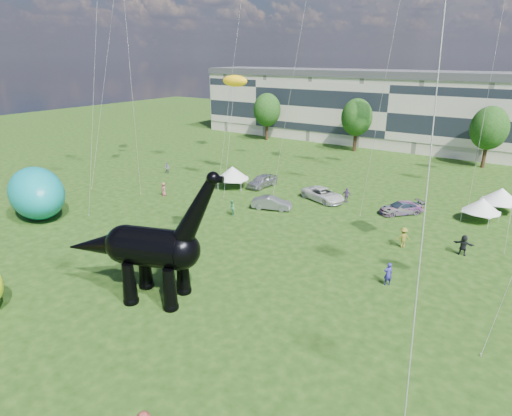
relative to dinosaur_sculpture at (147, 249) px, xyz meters
The scene contains 15 objects.
ground 6.50m from the dinosaur_sculpture, ahead, with size 220.00×220.00×0.00m, color #16330C.
terrace_row 61.59m from the dinosaur_sculpture, 92.44° to the left, with size 78.00×11.00×12.00m, color beige.
tree_far_left 58.04m from the dinosaur_sculpture, 115.14° to the left, with size 5.20×5.20×9.44m.
tree_mid_left 52.97m from the dinosaur_sculpture, 97.19° to the left, with size 5.20×5.20×9.44m.
tree_mid_right 54.23m from the dinosaur_sculpture, 75.70° to the left, with size 5.20×5.20×9.44m.
dinosaur_sculpture is the anchor object (origin of this frame).
car_silver 27.27m from the dinosaur_sculpture, 107.28° to the left, with size 1.88×4.68×1.59m, color silver.
car_grey 19.97m from the dinosaur_sculpture, 97.57° to the left, with size 1.47×4.22×1.39m, color gray.
car_white 25.48m from the dinosaur_sculpture, 88.49° to the left, with size 2.46×5.33×1.48m, color silver.
car_dark 27.81m from the dinosaur_sculpture, 70.34° to the left, with size 1.87×4.60×1.34m, color #595960.
gazebo_near 32.79m from the dinosaur_sculpture, 59.82° to the left, with size 4.25×4.25×2.44m.
gazebo_far 36.89m from the dinosaur_sculpture, 61.35° to the left, with size 4.63×4.63×2.67m.
gazebo_left 25.90m from the dinosaur_sculpture, 114.78° to the left, with size 5.12×5.12×2.77m.
inflatable_teal 21.51m from the dinosaur_sculpture, 168.57° to the left, with size 8.22×5.14×5.14m, color #0C8F95.
visitors 17.23m from the dinosaur_sculpture, 72.36° to the left, with size 46.77×44.07×1.87m.
Camera 1 is at (15.09, -16.62, 15.73)m, focal length 30.00 mm.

